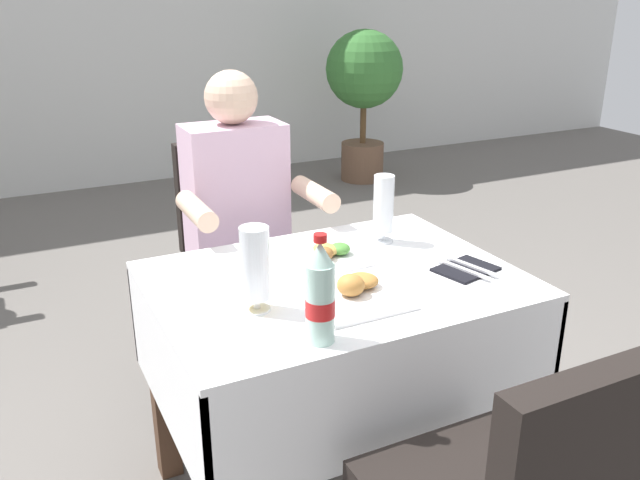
# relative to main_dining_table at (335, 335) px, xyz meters

# --- Properties ---
(main_dining_table) EXTENTS (1.03, 0.76, 0.75)m
(main_dining_table) POSITION_rel_main_dining_table_xyz_m (0.00, 0.00, 0.00)
(main_dining_table) COLOR white
(main_dining_table) RESTS_ON ground
(chair_far_diner_seat) EXTENTS (0.44, 0.50, 0.97)m
(chair_far_diner_seat) POSITION_rel_main_dining_table_xyz_m (0.00, 0.77, -0.01)
(chair_far_diner_seat) COLOR black
(chair_far_diner_seat) RESTS_ON ground
(seated_diner_far) EXTENTS (0.50, 0.46, 1.26)m
(seated_diner_far) POSITION_rel_main_dining_table_xyz_m (-0.04, 0.66, 0.14)
(seated_diner_far) COLOR #282D42
(seated_diner_far) RESTS_ON ground
(plate_near_camera) EXTENTS (0.26, 0.26, 0.07)m
(plate_near_camera) POSITION_rel_main_dining_table_xyz_m (-0.02, -0.14, 0.21)
(plate_near_camera) COLOR white
(plate_near_camera) RESTS_ON main_dining_table
(plate_far_diner) EXTENTS (0.26, 0.26, 0.05)m
(plate_far_diner) POSITION_rel_main_dining_table_xyz_m (0.03, 0.14, 0.20)
(plate_far_diner) COLOR white
(plate_far_diner) RESTS_ON main_dining_table
(beer_glass_left) EXTENTS (0.07, 0.07, 0.23)m
(beer_glass_left) POSITION_rel_main_dining_table_xyz_m (-0.28, -0.09, 0.30)
(beer_glass_left) COLOR white
(beer_glass_left) RESTS_ON main_dining_table
(beer_glass_middle) EXTENTS (0.07, 0.07, 0.22)m
(beer_glass_middle) POSITION_rel_main_dining_table_xyz_m (0.27, 0.19, 0.30)
(beer_glass_middle) COLOR white
(beer_glass_middle) RESTS_ON main_dining_table
(cola_bottle_primary) EXTENTS (0.07, 0.07, 0.27)m
(cola_bottle_primary) POSITION_rel_main_dining_table_xyz_m (-0.20, -0.31, 0.30)
(cola_bottle_primary) COLOR silver
(cola_bottle_primary) RESTS_ON main_dining_table
(napkin_cutlery_set) EXTENTS (0.20, 0.20, 0.01)m
(napkin_cutlery_set) POSITION_rel_main_dining_table_xyz_m (0.36, -0.12, 0.19)
(napkin_cutlery_set) COLOR black
(napkin_cutlery_set) RESTS_ON main_dining_table
(potted_plant_corner) EXTENTS (0.62, 0.62, 1.22)m
(potted_plant_corner) POSITION_rel_main_dining_table_xyz_m (1.93, 3.20, 0.24)
(potted_plant_corner) COLOR brown
(potted_plant_corner) RESTS_ON ground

